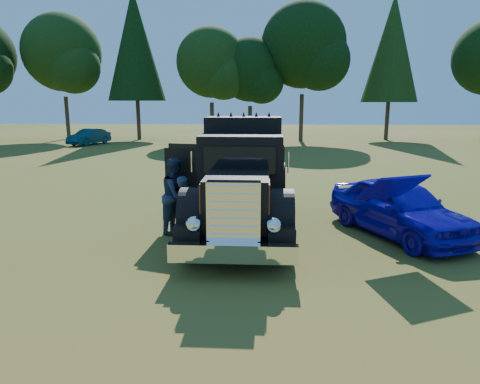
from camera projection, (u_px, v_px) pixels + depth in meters
name	position (u px, v px, depth m)	size (l,w,h in m)	color
ground	(231.00, 255.00, 9.66)	(120.00, 120.00, 0.00)	#324D16
treeline	(258.00, 50.00, 35.03)	(72.10, 24.04, 13.84)	#2D2116
diamond_t_truck	(242.00, 184.00, 11.30)	(3.34, 7.16, 3.00)	black
hotrod_coupe	(399.00, 208.00, 10.99)	(3.34, 4.63, 1.89)	#071D9D
spectator_near	(185.00, 207.00, 10.77)	(0.58, 0.38, 1.59)	#21274F
spectator_far	(176.00, 195.00, 11.23)	(0.96, 0.75, 1.98)	#21284E
distant_teal_car	(89.00, 137.00, 35.06)	(1.37, 3.92, 1.29)	#0A393E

